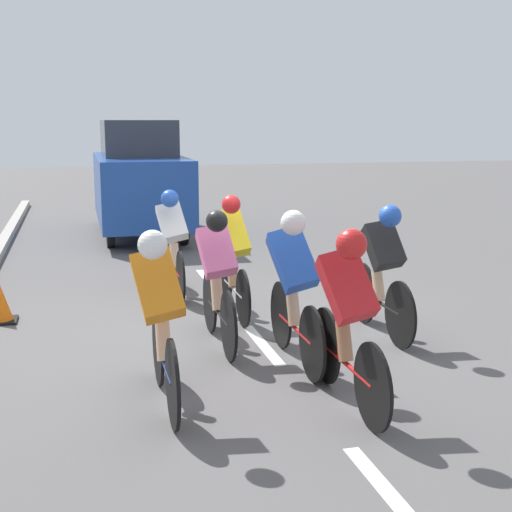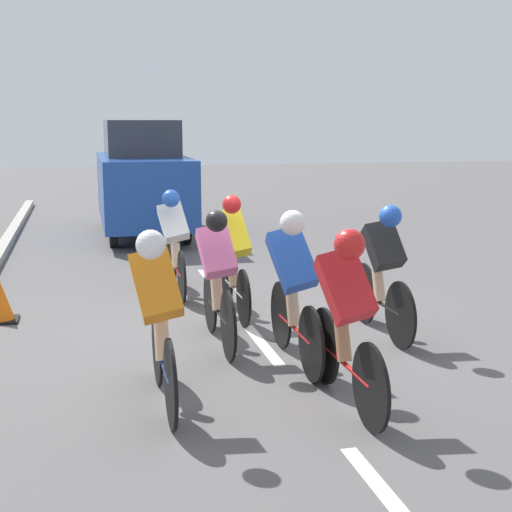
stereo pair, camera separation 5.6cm
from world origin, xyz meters
The scene contains 13 objects.
ground_plane centered at (0.00, 0.00, 0.00)m, with size 60.00×60.00×0.00m, color #565454.
lane_stripe_near centered at (0.00, 3.60, 0.00)m, with size 0.12×1.40×0.01m, color white.
lane_stripe_mid centered at (0.00, 0.40, 0.00)m, with size 0.12×1.40×0.01m, color white.
lane_stripe_far centered at (0.00, -2.80, 0.00)m, with size 0.12×1.40×0.01m, color white.
cyclist_yellow centered at (0.08, -0.70, 0.78)m, with size 0.41×1.65×1.50m.
cyclist_red centered at (-0.23, 2.21, 0.81)m, with size 0.43×1.73×1.53m.
cyclist_pink centered at (0.47, 0.38, 0.76)m, with size 0.39×1.71×1.47m.
cyclist_black centered at (-1.32, 0.45, 0.77)m, with size 0.39×1.69×1.47m.
cyclist_blue centered at (-0.11, 1.12, 0.81)m, with size 0.45×1.70×1.54m.
cyclist_orange centered at (1.22, 1.83, 0.79)m, with size 0.42×1.67×1.52m.
cyclist_white centered at (0.61, -1.93, 0.77)m, with size 0.42×1.63×1.45m.
support_car centered at (0.57, -7.30, 1.15)m, with size 1.70×4.26×2.32m.
traffic_cone centered at (2.75, -1.17, 0.24)m, with size 0.36×0.36×0.49m.
Camera 2 is at (1.77, 7.37, 2.32)m, focal length 50.00 mm.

